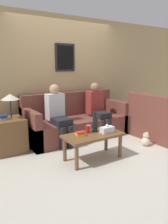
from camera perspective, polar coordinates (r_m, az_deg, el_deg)
ground_plane at (r=4.43m, az=1.53°, el=-8.16°), size 16.00×16.00×0.00m
wall_back at (r=5.04m, az=-5.10°, el=9.45°), size 9.00×0.08×2.60m
couch_main at (r=4.78m, az=-2.20°, el=-2.60°), size 2.22×0.91×0.95m
couch_side at (r=4.90m, az=19.89°, el=-2.93°), size 0.91×1.36×0.95m
coffee_table at (r=3.62m, az=2.37°, el=-6.83°), size 0.98×0.50×0.43m
side_table_with_lamp at (r=4.15m, az=-18.99°, el=-5.26°), size 0.54×0.54×1.05m
wine_bottle at (r=3.68m, az=2.91°, el=-3.28°), size 0.08×0.08×0.34m
drinking_glass at (r=3.73m, az=1.21°, el=-4.28°), size 0.08×0.08×0.10m
book_stack at (r=3.50m, az=-0.96°, el=-5.74°), size 0.16×0.14×0.07m
soda_can at (r=3.63m, az=0.92°, el=-4.58°), size 0.07×0.07×0.12m
tissue_box at (r=3.68m, az=6.05°, el=-4.57°), size 0.23×0.12×0.15m
person_left at (r=4.28m, az=-6.87°, el=-0.18°), size 0.34×0.62×1.18m
person_right at (r=4.80m, az=3.55°, el=1.22°), size 0.34×0.59×1.16m
teddy_bear at (r=4.44m, az=15.81°, el=-7.04°), size 0.17×0.17×0.27m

